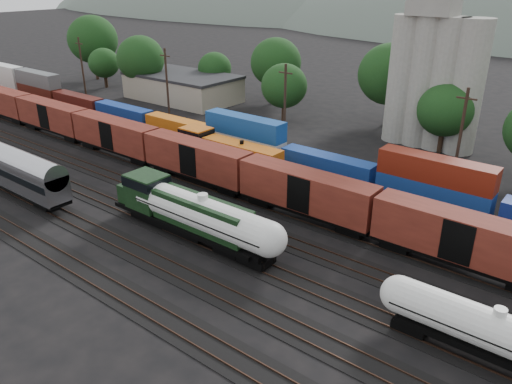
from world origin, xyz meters
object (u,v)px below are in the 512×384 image
Objects in this scene: green_locomotive at (178,208)px; grain_silo at (435,67)px; tank_car_a at (204,216)px; orange_locomotive at (223,151)px; passenger_coach at (2,162)px.

green_locomotive is 0.61× the size of grain_silo.
tank_car_a reaches higher than green_locomotive.
green_locomotive is 3.37m from tank_car_a.
passenger_coach is at bearing -129.21° from orange_locomotive.
green_locomotive is at bearing -101.91° from grain_silo.
grain_silo is (16.28, 26.00, 8.65)m from orange_locomotive.
grain_silo reaches higher than orange_locomotive.
grain_silo is (8.65, 41.00, 8.57)m from green_locomotive.
grain_silo is (5.29, 41.00, 8.44)m from tank_car_a.
passenger_coach reaches higher than tank_car_a.
orange_locomotive is at bearing 50.79° from passenger_coach.
passenger_coach reaches higher than orange_locomotive.
passenger_coach is 25.82m from orange_locomotive.
green_locomotive is at bearing -63.05° from orange_locomotive.
green_locomotive is 0.98× the size of tank_car_a.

